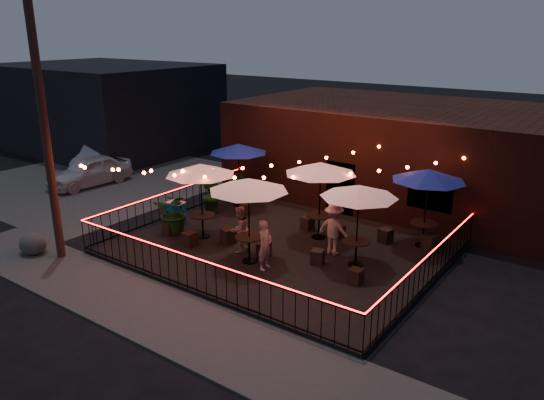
{
  "coord_description": "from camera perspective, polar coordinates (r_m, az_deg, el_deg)",
  "views": [
    {
      "loc": [
        9.26,
        -11.35,
        7.04
      ],
      "look_at": [
        -0.87,
        2.73,
        1.4
      ],
      "focal_mm": 35.0,
      "sensor_mm": 36.0,
      "label": 1
    }
  ],
  "objects": [
    {
      "name": "patio",
      "position": [
        17.68,
        0.92,
        -5.2
      ],
      "size": [
        10.0,
        8.0,
        0.15
      ],
      "primitive_type": "cube",
      "color": "black",
      "rests_on": "ground"
    },
    {
      "name": "cafe_table_2",
      "position": [
        15.7,
        -2.55,
        1.52
      ],
      "size": [
        3.15,
        3.15,
        2.67
      ],
      "rotation": [
        0.0,
        0.0,
        0.38
      ],
      "color": "black",
      "rests_on": "patio"
    },
    {
      "name": "sidewalk",
      "position": [
        14.17,
        -11.6,
        -12.09
      ],
      "size": [
        18.0,
        2.5,
        0.05
      ],
      "primitive_type": "cube",
      "color": "#3F3C3A",
      "rests_on": "ground"
    },
    {
      "name": "patron_b",
      "position": [
        16.98,
        -3.52,
        -3.17
      ],
      "size": [
        0.61,
        0.77,
        1.53
      ],
      "primitive_type": "imported",
      "rotation": [
        0.0,
        0.0,
        -1.61
      ],
      "color": "#E0AE98",
      "rests_on": "patio"
    },
    {
      "name": "cafe_table_4",
      "position": [
        15.68,
        9.35,
        0.83
      ],
      "size": [
        2.97,
        2.97,
        2.55
      ],
      "rotation": [
        0.0,
        0.0,
        -0.35
      ],
      "color": "black",
      "rests_on": "patio"
    },
    {
      "name": "potted_shrub_b",
      "position": [
        20.58,
        -6.48,
        0.54
      ],
      "size": [
        1.01,
        0.92,
        1.51
      ],
      "primitive_type": "imported",
      "rotation": [
        0.0,
        0.0,
        -0.36
      ],
      "color": "#1A3710",
      "rests_on": "patio"
    },
    {
      "name": "boulder",
      "position": [
        18.94,
        -24.35,
        -4.34
      ],
      "size": [
        0.96,
        0.82,
        0.72
      ],
      "primitive_type": "ellipsoid",
      "rotation": [
        0.0,
        0.0,
        -0.05
      ],
      "color": "#3F3E3A",
      "rests_on": "ground"
    },
    {
      "name": "potted_shrub_a",
      "position": [
        18.84,
        -10.37,
        -1.32
      ],
      "size": [
        1.67,
        1.56,
        1.5
      ],
      "primitive_type": "imported",
      "rotation": [
        0.0,
        0.0,
        0.34
      ],
      "color": "#133812",
      "rests_on": "patio"
    },
    {
      "name": "fence_right",
      "position": [
        15.4,
        16.51,
        -7.26
      ],
      "size": [
        0.04,
        8.0,
        1.04
      ],
      "rotation": [
        0.0,
        0.0,
        1.57
      ],
      "color": "black",
      "rests_on": "patio"
    },
    {
      "name": "bistro_chair_1",
      "position": [
        17.8,
        -8.84,
        -4.17
      ],
      "size": [
        0.43,
        0.43,
        0.48
      ],
      "primitive_type": "cube",
      "rotation": [
        0.0,
        0.0,
        3.09
      ],
      "color": "black",
      "rests_on": "patio"
    },
    {
      "name": "fence_left",
      "position": [
        20.55,
        -10.58,
        -0.39
      ],
      "size": [
        0.04,
        8.0,
        1.04
      ],
      "rotation": [
        0.0,
        0.0,
        1.57
      ],
      "color": "black",
      "rests_on": "patio"
    },
    {
      "name": "bistro_chair_0",
      "position": [
        18.9,
        -10.9,
        -2.96
      ],
      "size": [
        0.46,
        0.46,
        0.47
      ],
      "primitive_type": "cube",
      "rotation": [
        0.0,
        0.0,
        -0.18
      ],
      "color": "black",
      "rests_on": "patio"
    },
    {
      "name": "patron_c",
      "position": [
        16.89,
        6.67,
        -3.1
      ],
      "size": [
        1.1,
        0.65,
        1.69
      ],
      "primitive_type": "imported",
      "rotation": [
        0.0,
        0.0,
        3.12
      ],
      "color": "tan",
      "rests_on": "patio"
    },
    {
      "name": "bistro_chair_4",
      "position": [
        17.9,
        -4.7,
        -3.85
      ],
      "size": [
        0.53,
        0.53,
        0.49
      ],
      "primitive_type": "cube",
      "rotation": [
        0.0,
        0.0,
        -0.34
      ],
      "color": "black",
      "rests_on": "patio"
    },
    {
      "name": "cafe_table_0",
      "position": [
        17.81,
        -7.71,
        3.17
      ],
      "size": [
        2.9,
        2.9,
        2.61
      ],
      "rotation": [
        0.0,
        0.0,
        0.27
      ],
      "color": "black",
      "rests_on": "patio"
    },
    {
      "name": "car_white",
      "position": [
        26.19,
        -19.05,
        2.96
      ],
      "size": [
        1.84,
        4.1,
        1.37
      ],
      "primitive_type": "imported",
      "rotation": [
        0.0,
        0.0,
        -0.06
      ],
      "color": "white",
      "rests_on": "ground"
    },
    {
      "name": "brick_building",
      "position": [
        23.44,
        14.29,
        5.02
      ],
      "size": [
        14.0,
        8.0,
        4.0
      ],
      "color": "#38180F",
      "rests_on": "ground"
    },
    {
      "name": "cafe_table_1",
      "position": [
        21.05,
        -3.64,
        5.47
      ],
      "size": [
        2.79,
        2.79,
        2.56
      ],
      "rotation": [
        0.0,
        0.0,
        0.23
      ],
      "color": "black",
      "rests_on": "patio"
    },
    {
      "name": "cooler",
      "position": [
        19.87,
        -10.23,
        -1.31
      ],
      "size": [
        0.64,
        0.48,
        0.82
      ],
      "rotation": [
        0.0,
        0.0,
        0.05
      ],
      "color": "blue",
      "rests_on": "patio"
    },
    {
      "name": "potted_shrub_c",
      "position": [
        21.95,
        -3.78,
        1.35
      ],
      "size": [
        0.86,
        0.86,
        1.23
      ],
      "primitive_type": "imported",
      "rotation": [
        0.0,
        0.0,
        0.3
      ],
      "color": "#133E12",
      "rests_on": "patio"
    },
    {
      "name": "bistro_chair_7",
      "position": [
        18.49,
        7.18,
        -3.33
      ],
      "size": [
        0.41,
        0.41,
        0.42
      ],
      "primitive_type": "cube",
      "rotation": [
        0.0,
        0.0,
        2.97
      ],
      "color": "black",
      "rests_on": "patio"
    },
    {
      "name": "utility_pole",
      "position": [
        17.35,
        -23.19,
        6.46
      ],
      "size": [
        0.26,
        0.26,
        8.0
      ],
      "primitive_type": "cylinder",
      "color": "#3B2218",
      "rests_on": "ground"
    },
    {
      "name": "background_building",
      "position": [
        34.32,
        -17.6,
        9.58
      ],
      "size": [
        12.0,
        9.0,
        5.0
      ],
      "primitive_type": "cube",
      "color": "black",
      "rests_on": "ground"
    },
    {
      "name": "car_silver",
      "position": [
        28.78,
        -17.67,
        4.56
      ],
      "size": [
        3.76,
        4.85,
        1.54
      ],
      "primitive_type": "imported",
      "rotation": [
        0.0,
        0.0,
        0.53
      ],
      "color": "#98979F",
      "rests_on": "ground"
    },
    {
      "name": "cafe_table_3",
      "position": [
        17.66,
        5.25,
        3.34
      ],
      "size": [
        2.94,
        2.94,
        2.67
      ],
      "rotation": [
        0.0,
        0.0,
        0.24
      ],
      "color": "black",
      "rests_on": "patio"
    },
    {
      "name": "ground",
      "position": [
        16.26,
        -3.15,
        -7.69
      ],
      "size": [
        110.0,
        110.0,
        0.0
      ],
      "primitive_type": "plane",
      "color": "black",
      "rests_on": "ground"
    },
    {
      "name": "cafe_table_5",
      "position": [
        17.62,
        16.48,
        2.49
      ],
      "size": [
        2.5,
        2.5,
        2.63
      ],
      "rotation": [
        0.0,
        0.0,
        0.05
      ],
      "color": "black",
      "rests_on": "patio"
    },
    {
      "name": "fence_front",
      "position": [
        14.63,
        -8.15,
        -8.04
      ],
      "size": [
        10.0,
        0.04,
        1.04
      ],
      "color": "black",
      "rests_on": "patio"
    },
    {
      "name": "bistro_chair_11",
      "position": [
        18.02,
        16.66,
        -4.4
      ],
      "size": [
        0.55,
        0.55,
        0.51
      ],
      "primitive_type": "cube",
      "rotation": [
        0.0,
        0.0,
        2.81
      ],
      "color": "black",
      "rests_on": "patio"
    },
    {
      "name": "bistro_chair_2",
      "position": [
        21.3,
        -6.64,
        -0.41
      ],
      "size": [
        0.41,
        0.41,
        0.41
      ],
      "primitive_type": "cube",
      "rotation": [
        0.0,
        0.0,
        -0.2
      ],
      "color": "black",
      "rests_on": "patio"
    },
    {
      "name": "bistro_chair_9",
      "position": [
        15.31,
        8.99,
        -8.09
      ],
      "size": [
        0.37,
        0.37,
        0.43
      ],
      "primitive_type": "cube",
      "rotation": [
        0.0,
        0.0,
        3.12
      ],
      "color": "black",
      "rests_on": "patio"
    },
    {
      "name": "bistro_chair_6",
      "position": [
        19.05,
        3.84,
        -2.51
      ],
      "size": [
        0.44,
        0.44,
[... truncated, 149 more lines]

